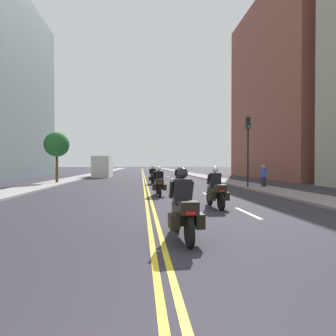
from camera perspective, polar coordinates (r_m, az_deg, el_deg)
ground_plane at (r=49.86m, az=-5.04°, el=-1.24°), size 264.00×264.00×0.00m
sidewalk_left at (r=50.47m, az=-14.38°, el=-1.17°), size 2.51×144.00×0.12m
sidewalk_right at (r=50.58m, az=4.26°, el=-1.14°), size 2.51×144.00×0.12m
centreline_yellow_inner at (r=49.86m, az=-5.18°, el=-1.23°), size 0.12×132.00×0.01m
centreline_yellow_outer at (r=49.86m, az=-4.91°, el=-1.23°), size 0.12×132.00×0.01m
lane_dashes_white at (r=31.11m, az=1.61°, el=-2.45°), size 0.14×56.40×0.01m
building_left_1 at (r=41.52m, az=-30.33°, el=13.54°), size 6.80×18.35×22.00m
building_right_1 at (r=39.62m, az=22.92°, el=14.50°), size 7.91×19.68×22.39m
motorcycle_0 at (r=6.63m, az=3.10°, el=-8.57°), size 0.78×2.18×1.68m
motorcycle_1 at (r=11.50m, az=9.67°, el=-4.60°), size 0.78×2.18×1.68m
motorcycle_2 at (r=15.69m, az=-1.88°, el=-3.21°), size 0.77×2.25×1.64m
motorcycle_3 at (r=20.88m, az=2.26°, el=-2.23°), size 0.78×2.16×1.65m
motorcycle_4 at (r=24.81m, az=-3.10°, el=-1.76°), size 0.78×2.21×1.64m
traffic_light_near at (r=21.21m, az=15.87°, el=5.46°), size 0.28×0.38×5.13m
pedestrian_0 at (r=21.88m, az=18.81°, el=-1.57°), size 0.43×0.47×1.70m
street_tree_0 at (r=27.53m, az=-21.60°, el=4.40°), size 2.23×2.23×4.67m
parked_truck at (r=39.51m, az=-12.97°, el=0.06°), size 2.20×6.50×2.80m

